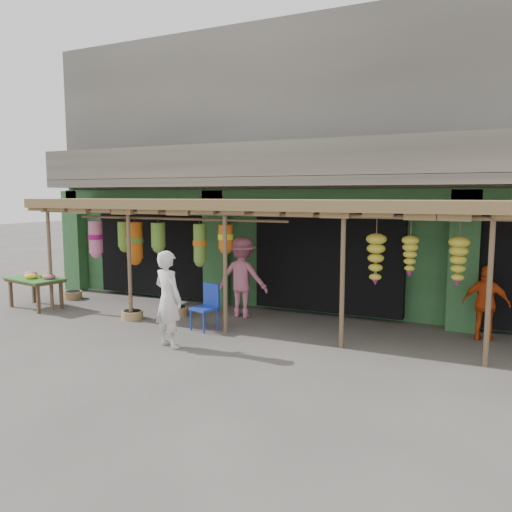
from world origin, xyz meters
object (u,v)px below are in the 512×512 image
at_px(person_front, 168,299).
at_px(person_shopper, 243,277).
at_px(flower_table, 36,280).
at_px(blue_chair, 207,304).
at_px(person_vendor, 486,303).

xyz_separation_m(person_front, person_shopper, (0.22, 2.72, 0.03)).
relative_size(flower_table, blue_chair, 1.68).
bearing_deg(flower_table, person_vendor, 19.55).
height_order(blue_chair, person_shopper, person_shopper).
distance_m(flower_table, person_vendor, 10.58).
xyz_separation_m(person_vendor, person_shopper, (-5.25, -0.28, 0.20)).
relative_size(person_front, person_vendor, 1.23).
bearing_deg(blue_chair, person_shopper, 97.38).
bearing_deg(person_front, person_vendor, -133.88).
bearing_deg(person_vendor, blue_chair, 21.11).
height_order(flower_table, person_shopper, person_shopper).
xyz_separation_m(blue_chair, person_shopper, (0.19, 1.32, 0.40)).
distance_m(flower_table, person_shopper, 5.39).
relative_size(blue_chair, person_vendor, 0.66).
xyz_separation_m(blue_chair, person_vendor, (5.45, 1.60, 0.20)).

